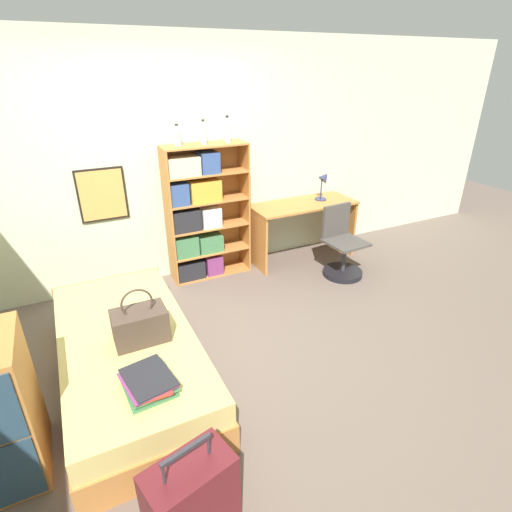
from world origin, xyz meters
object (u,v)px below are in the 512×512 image
desk (303,220)px  handbag (140,325)px  bottle_brown (204,135)px  desk_lamp (324,181)px  bottle_clear (227,132)px  suitcase (192,503)px  desk_chair (342,254)px  book_stack_on_bed (149,382)px  bottle_green (177,137)px  bookcase (199,216)px  bed (129,356)px

desk → handbag: bearing=-148.3°
handbag → bottle_brown: bottle_brown is taller
bottle_brown → desk_lamp: 1.64m
bottle_clear → bottle_brown: bearing=178.9°
suitcase → desk_chair: 3.26m
book_stack_on_bed → bottle_green: bottle_green is taller
bookcase → desk_lamp: 1.63m
bottle_clear → desk_chair: 1.90m
suitcase → desk_chair: bearing=39.5°
bed → suitcase: (0.07, -1.37, 0.06)m
suitcase → desk: desk is taller
bottle_brown → handbag: bearing=-125.5°
suitcase → desk_lamp: 3.83m
bookcase → desk: bearing=-4.9°
desk → desk_chair: bearing=-72.7°
bookcase → bottle_brown: (0.11, 0.00, 0.88)m
handbag → bottle_brown: size_ratio=1.73×
bottle_green → bottle_brown: bottle_brown is taller
book_stack_on_bed → bottle_clear: bottle_clear is taller
bed → bottle_green: (0.93, 1.45, 1.39)m
bottle_brown → desk_lamp: size_ratio=0.68×
bottle_brown → desk_lamp: bearing=-3.3°
desk_chair → desk_lamp: bearing=79.2°
desk → bed: bearing=-151.8°
handbag → book_stack_on_bed: bearing=-96.7°
suitcase → bottle_brown: bottle_brown is taller
suitcase → bottle_brown: (1.13, 2.78, 1.35)m
bottle_brown → bottle_clear: (0.27, -0.01, 0.01)m
bottle_clear → bottle_green: bearing=174.7°
book_stack_on_bed → bottle_brown: bearing=60.6°
handbag → desk: handbag is taller
handbag → suitcase: handbag is taller
bookcase → desk: bookcase is taller
bed → book_stack_on_bed: bearing=-86.5°
bottle_brown → desk: bottle_brown is taller
book_stack_on_bed → desk_lamp: bearing=36.5°
handbag → desk_chair: bearing=18.5°
desk_chair → desk: bearing=107.3°
book_stack_on_bed → desk: desk is taller
book_stack_on_bed → suitcase: size_ratio=0.59×
bottle_clear → bed: bearing=-136.3°
bed → desk: size_ratio=1.53×
suitcase → desk_lamp: bearing=45.6°
book_stack_on_bed → bottle_green: size_ratio=1.83×
book_stack_on_bed → desk_chair: (2.55, 1.35, -0.21)m
bed → book_stack_on_bed: book_stack_on_bed is taller
book_stack_on_bed → suitcase: 0.75m
suitcase → bottle_green: bearing=73.0°
bed → desk: 2.74m
handbag → book_stack_on_bed: 0.53m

